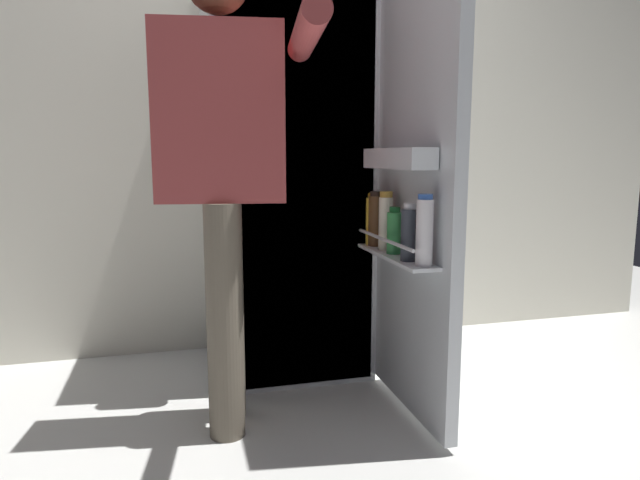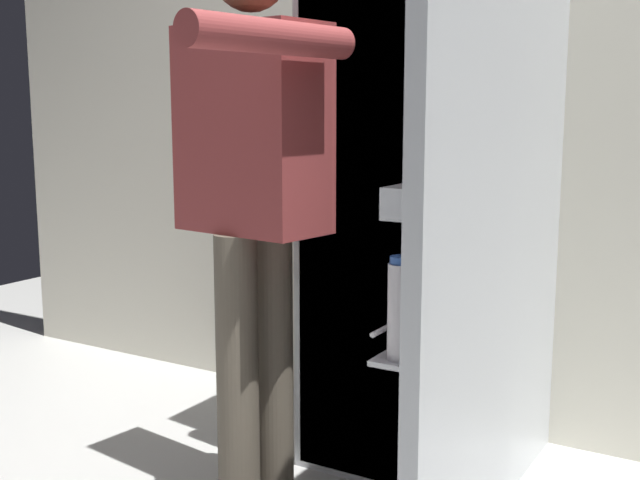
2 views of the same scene
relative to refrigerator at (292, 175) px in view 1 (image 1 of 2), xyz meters
The scene contains 4 objects.
ground_plane 1.00m from the refrigerator, 92.90° to the right, with size 6.74×6.74×0.00m, color silver.
kitchen_wall 0.60m from the refrigerator, 93.66° to the left, with size 4.40×0.10×2.64m, color silver.
refrigerator is the anchor object (origin of this frame).
person 0.58m from the refrigerator, 124.39° to the right, with size 0.53×0.75×1.59m.
Camera 1 is at (-0.46, -1.83, 0.94)m, focal length 30.83 mm.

